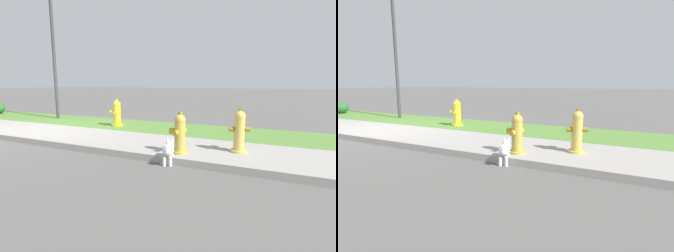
# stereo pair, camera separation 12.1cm
# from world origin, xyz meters

# --- Properties ---
(ground_plane) EXTENTS (120.00, 120.00, 0.00)m
(ground_plane) POSITION_xyz_m (0.00, 0.00, 0.00)
(ground_plane) COLOR #5B5956
(sidewalk_pavement) EXTENTS (18.00, 1.90, 0.01)m
(sidewalk_pavement) POSITION_xyz_m (0.00, 0.00, 0.01)
(sidewalk_pavement) COLOR #9E9993
(sidewalk_pavement) RESTS_ON ground
(grass_verge) EXTENTS (18.00, 1.98, 0.01)m
(grass_verge) POSITION_xyz_m (0.00, 1.94, 0.00)
(grass_verge) COLOR #568438
(grass_verge) RESTS_ON ground
(fire_hydrant_at_driveway) EXTENTS (0.38, 0.41, 0.80)m
(fire_hydrant_at_driveway) POSITION_xyz_m (1.52, 1.64, 0.39)
(fire_hydrant_at_driveway) COLOR yellow
(fire_hydrant_at_driveway) RESTS_ON ground
(fire_hydrant_near_corner) EXTENTS (0.38, 0.36, 0.82)m
(fire_hydrant_near_corner) POSITION_xyz_m (5.38, 0.12, 0.40)
(fire_hydrant_near_corner) COLOR gold
(fire_hydrant_near_corner) RESTS_ON ground
(fire_hydrant_by_grass_verge) EXTENTS (0.36, 0.39, 0.76)m
(fire_hydrant_by_grass_verge) POSITION_xyz_m (4.42, -0.41, 0.37)
(fire_hydrant_by_grass_verge) COLOR gold
(fire_hydrant_by_grass_verge) RESTS_ON ground
(small_white_dog) EXTENTS (0.28, 0.49, 0.39)m
(small_white_dog) POSITION_xyz_m (4.50, -1.04, 0.23)
(small_white_dog) COLOR white
(small_white_dog) RESTS_ON ground
(street_lamp) EXTENTS (0.32, 0.32, 4.88)m
(street_lamp) POSITION_xyz_m (-1.47, 2.12, 3.20)
(street_lamp) COLOR #3D3D42
(street_lamp) RESTS_ON ground
(shrub_bush_near_lamp) EXTENTS (0.56, 0.56, 0.47)m
(shrub_bush_near_lamp) POSITION_xyz_m (-4.86, 2.04, 0.24)
(shrub_bush_near_lamp) COLOR #28662D
(shrub_bush_near_lamp) RESTS_ON ground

